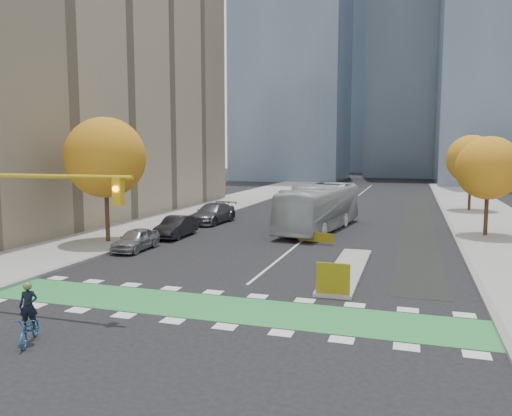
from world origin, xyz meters
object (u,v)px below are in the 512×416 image
Objects in this scene: tree_west at (105,158)px; tree_east_far at (471,159)px; tree_east_near at (488,168)px; parked_car_a at (136,239)px; traffic_signal_west at (8,203)px; parked_car_c at (213,213)px; parked_car_b at (176,227)px; hazard_board at (333,279)px; cyclist at (29,323)px; bus at (320,207)px.

tree_west is 1.08× the size of tree_east_far.
tree_east_far reaches higher than tree_east_near.
tree_east_near is 1.79× the size of parked_car_a.
traffic_signal_west is 23.47m from parked_car_c.
parked_car_b is (-0.85, 16.00, -3.30)m from traffic_signal_west.
cyclist reaches higher than hazard_board.
tree_east_near is at bearing -91.79° from tree_east_far.
bus reaches higher than parked_car_b.
hazard_board is 14.44m from parked_car_a.
cyclist is at bearing -73.17° from parked_car_a.
parked_car_a is at bearing -151.26° from tree_east_near.
traffic_signal_west is at bearing 114.48° from cyclist.
tree_west is 12.12m from parked_car_c.
parked_car_b is at bearing 47.23° from tree_west.
parked_car_c is (-9.28, 0.88, -0.92)m from bus.
parked_car_a is (-1.07, 11.00, -3.36)m from traffic_signal_west.
bus is at bearing 49.29° from parked_car_a.
tree_west reaches higher than parked_car_a.
tree_east_near is at bearing 32.78° from cyclist.
cyclist is at bearing -92.49° from bus.
bus is at bearing -127.09° from tree_east_far.
hazard_board is 18.05m from bus.
tree_east_far is at bearing 43.29° from cyclist.
cyclist is 19.60m from parked_car_b.
tree_west reaches higher than hazard_board.
tree_east_near is 0.56× the size of bus.
tree_west is 5.98m from parked_car_a.
bus is at bearing 38.70° from tree_west.
parked_car_b reaches higher than parked_car_a.
cyclist is at bearing -122.54° from tree_east_near.
bus reaches higher than parked_car_c.
parked_car_b is at bearing -162.59° from tree_east_near.
parked_car_b is at bearing 85.99° from parked_car_a.
tree_east_near is at bearing 2.60° from parked_car_c.
parked_car_a is (-4.66, 14.10, 0.01)m from cyclist.
hazard_board is 0.31× the size of parked_car_b.
tree_east_far is 43.61m from traffic_signal_west.
hazard_board is 19.93m from tree_east_near.
tree_east_near reaches higher than cyclist.
traffic_signal_west is (-11.93, -4.71, 3.23)m from hazard_board.
tree_west is at bearing 108.02° from traffic_signal_west.
bus is 9.36m from parked_car_c.
tree_east_far is at bearing 46.70° from tree_west.
traffic_signal_west is 5.82m from cyclist.
tree_west reaches higher than tree_east_far.
tree_east_near is 21.40m from parked_car_c.
bus is 2.21× the size of parked_car_c.
tree_east_far is at bearing 45.12° from parked_car_b.
traffic_signal_west is (-19.93, -22.51, -0.83)m from tree_east_near.
traffic_signal_west reaches higher than hazard_board.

